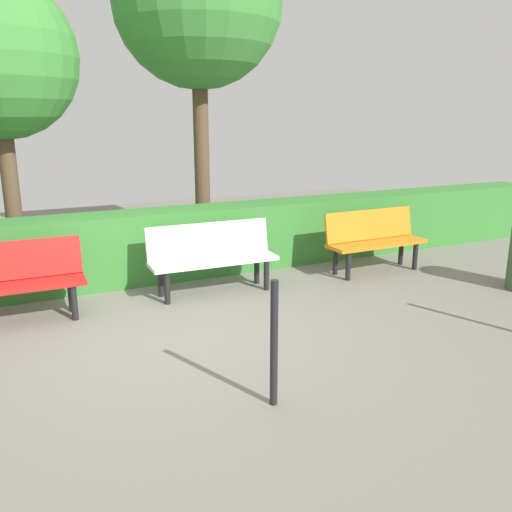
{
  "coord_description": "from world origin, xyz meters",
  "views": [
    {
      "loc": [
        1.34,
        5.08,
        2.16
      ],
      "look_at": [
        -1.29,
        -0.4,
        0.55
      ],
      "focal_mm": 37.46,
      "sensor_mm": 36.0,
      "label": 1
    }
  ],
  "objects_px": {
    "bench_white": "(212,254)",
    "tree_near": "(198,3)",
    "bench_orange": "(374,238)",
    "bench_red": "(13,278)"
  },
  "relations": [
    {
      "from": "bench_white",
      "to": "tree_near",
      "type": "bearing_deg",
      "value": -106.07
    },
    {
      "from": "bench_white",
      "to": "bench_orange",
      "type": "bearing_deg",
      "value": 178.71
    },
    {
      "from": "bench_orange",
      "to": "bench_white",
      "type": "relative_size",
      "value": 0.92
    },
    {
      "from": "bench_orange",
      "to": "bench_red",
      "type": "relative_size",
      "value": 1.02
    },
    {
      "from": "bench_orange",
      "to": "tree_near",
      "type": "distance_m",
      "value": 4.44
    },
    {
      "from": "bench_orange",
      "to": "bench_red",
      "type": "xyz_separation_m",
      "value": [
        4.66,
        -0.1,
        -0.0
      ]
    },
    {
      "from": "bench_white",
      "to": "bench_red",
      "type": "distance_m",
      "value": 2.27
    },
    {
      "from": "bench_orange",
      "to": "tree_near",
      "type": "height_order",
      "value": "tree_near"
    },
    {
      "from": "bench_red",
      "to": "tree_near",
      "type": "height_order",
      "value": "tree_near"
    },
    {
      "from": "tree_near",
      "to": "bench_orange",
      "type": "bearing_deg",
      "value": 124.47
    }
  ]
}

